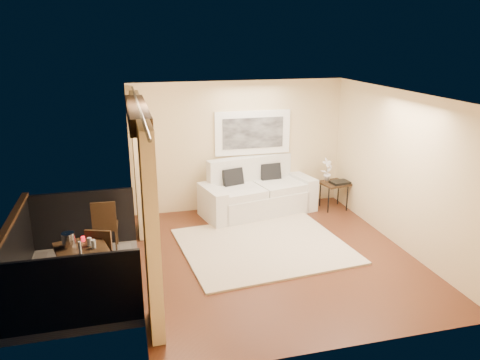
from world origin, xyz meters
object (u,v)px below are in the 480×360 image
object	(u,v)px
orchid	(327,170)
balcony_chair_far	(105,222)
side_table	(334,185)
balcony_chair_near	(98,257)
ice_bucket	(68,240)
bistro_table	(81,252)
sofa	(256,194)

from	to	relation	value
orchid	balcony_chair_far	distance (m)	4.72
side_table	balcony_chair_near	bearing A→B (deg)	-154.87
balcony_chair_near	ice_bucket	size ratio (longest dim) A/B	4.49
bistro_table	ice_bucket	size ratio (longest dim) A/B	4.03
orchid	balcony_chair_near	xyz separation A→B (m)	(-4.66, -2.39, -0.31)
side_table	orchid	xyz separation A→B (m)	(-0.10, 0.16, 0.31)
orchid	ice_bucket	distance (m)	5.60
orchid	bistro_table	distance (m)	5.49
ice_bucket	balcony_chair_far	bearing A→B (deg)	72.75
side_table	balcony_chair_far	xyz separation A→B (m)	(-4.68, -0.96, 0.01)
bistro_table	balcony_chair_far	size ratio (longest dim) A/B	0.86
sofa	orchid	bearing A→B (deg)	-14.79
orchid	balcony_chair_far	bearing A→B (deg)	-166.24
bistro_table	balcony_chair_near	bearing A→B (deg)	41.47
sofa	balcony_chair_near	size ratio (longest dim) A/B	2.78
bistro_table	balcony_chair_near	xyz separation A→B (m)	(0.20, 0.17, -0.18)
sofa	ice_bucket	size ratio (longest dim) A/B	12.48
sofa	side_table	size ratio (longest dim) A/B	4.00
ice_bucket	bistro_table	bearing A→B (deg)	-20.34
orchid	balcony_chair_near	world-z (taller)	orchid
balcony_chair_far	ice_bucket	bearing A→B (deg)	75.47
sofa	balcony_chair_far	size ratio (longest dim) A/B	2.68
orchid	bistro_table	size ratio (longest dim) A/B	0.61
balcony_chair_near	orchid	bearing A→B (deg)	46.85
bistro_table	side_table	bearing A→B (deg)	25.89
ice_bucket	sofa	bearing A→B (deg)	36.76
side_table	balcony_chair_near	world-z (taller)	balcony_chair_near
side_table	balcony_chair_near	size ratio (longest dim) A/B	0.69
orchid	ice_bucket	size ratio (longest dim) A/B	2.47
balcony_chair_near	ice_bucket	distance (m)	0.52
bistro_table	ice_bucket	distance (m)	0.25
side_table	ice_bucket	size ratio (longest dim) A/B	3.12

